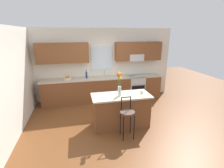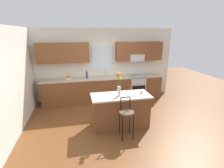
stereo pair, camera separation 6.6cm
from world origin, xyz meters
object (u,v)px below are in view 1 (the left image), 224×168
at_px(mug_ceramic, 142,92).
at_px(bottle_olive_oil, 86,75).
at_px(kitchen_island, 121,110).
at_px(bar_stool_near, 127,114).
at_px(oven_range, 135,87).
at_px(fruit_bowl_oranges, 67,78).
at_px(flower_vase, 119,83).

distance_m(mug_ceramic, bottle_olive_oil, 2.37).
xyz_separation_m(kitchen_island, mug_ceramic, (0.60, 0.01, 0.50)).
relative_size(bar_stool_near, bottle_olive_oil, 3.28).
height_order(oven_range, bar_stool_near, bar_stool_near).
relative_size(oven_range, mug_ceramic, 10.22).
bearing_deg(mug_ceramic, oven_range, 74.03).
relative_size(kitchen_island, mug_ceramic, 17.75).
bearing_deg(bottle_olive_oil, bar_stool_near, -72.68).
relative_size(bar_stool_near, mug_ceramic, 11.58).
height_order(bar_stool_near, mug_ceramic, bar_stool_near).
relative_size(oven_range, fruit_bowl_oranges, 3.83).
distance_m(kitchen_island, bottle_olive_oil, 2.17).
xyz_separation_m(oven_range, kitchen_island, (-1.14, -1.91, 0.00)).
distance_m(oven_range, bottle_olive_oil, 2.01).
height_order(oven_range, fruit_bowl_oranges, fruit_bowl_oranges).
xyz_separation_m(oven_range, bar_stool_near, (-1.14, -2.48, 0.18)).
relative_size(kitchen_island, bar_stool_near, 1.53).
height_order(kitchen_island, flower_vase, flower_vase).
distance_m(oven_range, kitchen_island, 2.23).
bearing_deg(flower_vase, bar_stool_near, -82.63).
relative_size(bar_stool_near, fruit_bowl_oranges, 4.34).
distance_m(fruit_bowl_oranges, bottle_olive_oil, 0.69).
bearing_deg(oven_range, bar_stool_near, -114.74).
bearing_deg(bar_stool_near, kitchen_island, 90.00).
bearing_deg(bar_stool_near, fruit_bowl_oranges, 120.29).
relative_size(oven_range, flower_vase, 1.39).
height_order(kitchen_island, bottle_olive_oil, bottle_olive_oil).
distance_m(oven_range, bar_stool_near, 2.73).
distance_m(kitchen_island, fruit_bowl_oranges, 2.48).
bearing_deg(oven_range, mug_ceramic, -105.97).
distance_m(flower_vase, fruit_bowl_oranges, 2.45).
bearing_deg(flower_vase, bottle_olive_oil, 109.78).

